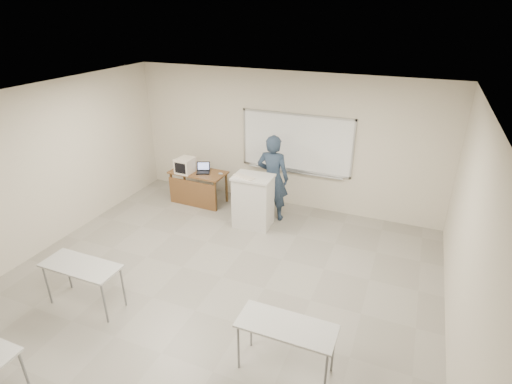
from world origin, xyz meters
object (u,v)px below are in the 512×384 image
at_px(podium, 253,201).
at_px(crt_monitor, 185,165).
at_px(laptop, 204,170).
at_px(presenter, 273,178).
at_px(keyboard, 244,177).
at_px(instructor_desk, 196,183).
at_px(whiteboard, 296,144).
at_px(mouse, 221,174).

bearing_deg(podium, crt_monitor, 164.97).
xyz_separation_m(podium, crt_monitor, (-1.85, 0.43, 0.36)).
relative_size(laptop, presenter, 0.16).
distance_m(laptop, keyboard, 1.52).
height_order(keyboard, presenter, presenter).
bearing_deg(keyboard, crt_monitor, 179.16).
distance_m(crt_monitor, presenter, 2.10).
height_order(instructor_desk, laptop, laptop).
xyz_separation_m(instructor_desk, keyboard, (1.45, -0.57, 0.60)).
bearing_deg(laptop, podium, -45.21).
relative_size(laptop, keyboard, 0.66).
xyz_separation_m(whiteboard, podium, (-0.50, -1.23, -0.92)).
xyz_separation_m(instructor_desk, crt_monitor, (-0.25, -0.02, 0.40)).
distance_m(instructor_desk, podium, 1.66).
bearing_deg(whiteboard, instructor_desk, -159.70).
height_order(mouse, presenter, presenter).
height_order(podium, laptop, podium).
bearing_deg(keyboard, mouse, 158.22).
distance_m(podium, crt_monitor, 1.93).
xyz_separation_m(whiteboard, mouse, (-1.55, -0.62, -0.71)).
relative_size(laptop, mouse, 2.72).
distance_m(podium, keyboard, 0.60).
height_order(laptop, mouse, laptop).
bearing_deg(whiteboard, podium, -112.19).
relative_size(crt_monitor, keyboard, 0.92).
xyz_separation_m(whiteboard, instructor_desk, (-2.10, -0.78, -0.96)).
bearing_deg(keyboard, whiteboard, 81.42).
bearing_deg(mouse, podium, -17.88).
distance_m(whiteboard, keyboard, 1.54).
bearing_deg(instructor_desk, keyboard, -19.38).
relative_size(instructor_desk, keyboard, 2.83).
relative_size(whiteboard, podium, 2.23).
xyz_separation_m(crt_monitor, laptop, (0.39, 0.15, -0.11)).
relative_size(crt_monitor, laptop, 1.39).
distance_m(crt_monitor, laptop, 0.44).
xyz_separation_m(podium, presenter, (0.25, 0.46, 0.37)).
height_order(whiteboard, laptop, whiteboard).
height_order(instructor_desk, presenter, presenter).
bearing_deg(crt_monitor, mouse, 15.22).
bearing_deg(presenter, whiteboard, -111.28).
xyz_separation_m(whiteboard, laptop, (-1.96, -0.64, -0.68)).
distance_m(podium, laptop, 1.59).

